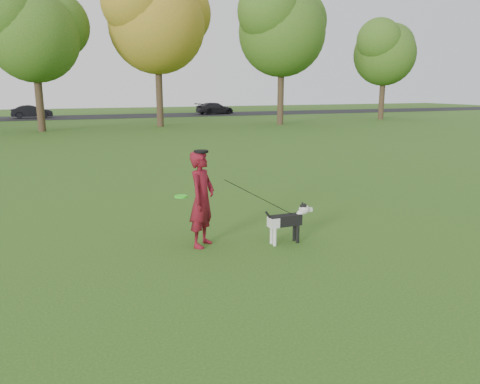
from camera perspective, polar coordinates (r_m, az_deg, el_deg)
name	(u,v)px	position (r m, az deg, el deg)	size (l,w,h in m)	color
ground	(251,242)	(8.81, 1.37, -6.15)	(120.00, 120.00, 0.00)	#285116
road	(90,117)	(47.87, -17.86, 8.71)	(120.00, 7.00, 0.02)	black
man	(202,199)	(8.42, -4.66, -0.87)	(0.64, 0.42, 1.75)	#5F0D17
dog	(289,219)	(8.70, 5.96, -3.30)	(0.99, 0.20, 0.75)	black
car_mid	(32,112)	(47.76, -24.04, 8.94)	(1.24, 3.56, 1.17)	black
car_right	(215,108)	(50.34, -3.07, 10.16)	(1.68, 4.12, 1.20)	#242228
man_held_items	(260,198)	(8.55, 2.43, -0.71)	(2.18, 0.57, 1.26)	#2CEF1E
tree_row	(75,15)	(34.09, -19.50, 19.71)	(51.74, 8.86, 12.01)	#38281C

